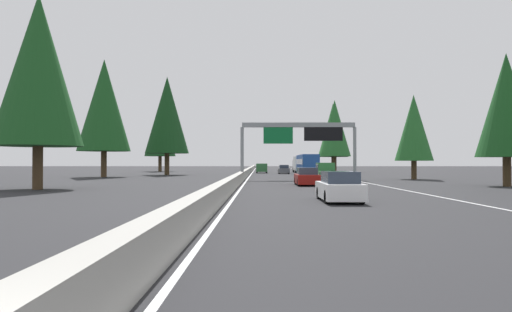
% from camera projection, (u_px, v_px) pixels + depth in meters
% --- Properties ---
extents(ground_plane, '(320.00, 320.00, 0.00)m').
position_uv_depth(ground_plane, '(248.00, 176.00, 61.53)').
color(ground_plane, '#262628').
extents(median_barrier, '(180.00, 0.56, 0.90)m').
position_uv_depth(median_barrier, '(249.00, 170.00, 81.54)').
color(median_barrier, '#9E9B93').
rests_on(median_barrier, ground).
extents(shoulder_stripe_right, '(160.00, 0.16, 0.01)m').
position_uv_depth(shoulder_stripe_right, '(323.00, 174.00, 71.43)').
color(shoulder_stripe_right, silver).
rests_on(shoulder_stripe_right, ground).
extents(shoulder_stripe_median, '(160.00, 0.16, 0.01)m').
position_uv_depth(shoulder_stripe_median, '(251.00, 174.00, 71.53)').
color(shoulder_stripe_median, silver).
rests_on(shoulder_stripe_median, ground).
extents(sign_gantry_overhead, '(0.50, 12.68, 6.25)m').
position_uv_depth(sign_gantry_overhead, '(300.00, 134.00, 49.71)').
color(sign_gantry_overhead, gray).
rests_on(sign_gantry_overhead, ground).
extents(sedan_mid_right, '(4.40, 1.80, 1.47)m').
position_uv_depth(sedan_mid_right, '(339.00, 187.00, 22.22)').
color(sedan_mid_right, white).
rests_on(sedan_mid_right, ground).
extents(sedan_near_center, '(4.40, 1.80, 1.47)m').
position_uv_depth(sedan_near_center, '(307.00, 177.00, 37.69)').
color(sedan_near_center, maroon).
rests_on(sedan_near_center, ground).
extents(pickup_far_right, '(5.60, 2.00, 1.86)m').
position_uv_depth(pickup_far_right, '(326.00, 171.00, 50.41)').
color(pickup_far_right, '#2D6B38').
rests_on(pickup_far_right, ground).
extents(minivan_distant_a, '(5.00, 1.95, 1.69)m').
position_uv_depth(minivan_distant_a, '(262.00, 168.00, 81.32)').
color(minivan_distant_a, '#2D6B38').
rests_on(minivan_distant_a, ground).
extents(bus_far_center, '(11.50, 2.55, 3.10)m').
position_uv_depth(bus_far_center, '(307.00, 163.00, 72.12)').
color(bus_far_center, '#1E4793').
rests_on(bus_far_center, ground).
extents(sedan_mid_left, '(4.40, 1.80, 1.47)m').
position_uv_depth(sedan_mid_left, '(284.00, 170.00, 76.13)').
color(sedan_mid_left, slate).
rests_on(sedan_mid_left, ground).
extents(box_truck_far_left, '(8.50, 2.40, 2.95)m').
position_uv_depth(box_truck_far_left, '(300.00, 164.00, 83.51)').
color(box_truck_far_left, white).
rests_on(box_truck_far_left, ground).
extents(conifer_right_near, '(4.67, 4.67, 10.61)m').
position_uv_depth(conifer_right_near, '(506.00, 105.00, 36.04)').
color(conifer_right_near, '#4C3823').
rests_on(conifer_right_near, ground).
extents(conifer_right_mid, '(4.17, 4.17, 9.47)m').
position_uv_depth(conifer_right_mid, '(414.00, 128.00, 50.74)').
color(conifer_right_mid, '#4C3823').
rests_on(conifer_right_mid, ground).
extents(conifer_right_far, '(5.95, 5.95, 13.53)m').
position_uv_depth(conifer_right_far, '(333.00, 130.00, 89.79)').
color(conifer_right_far, '#4C3823').
rests_on(conifer_right_far, ground).
extents(conifer_right_distant, '(6.10, 6.10, 13.86)m').
position_uv_depth(conifer_right_distant, '(335.00, 128.00, 87.01)').
color(conifer_right_distant, '#4C3823').
rests_on(conifer_right_distant, ground).
extents(conifer_left_foreground, '(6.10, 6.10, 13.85)m').
position_uv_depth(conifer_left_foreground, '(38.00, 70.00, 32.02)').
color(conifer_left_foreground, '#4C3823').
rests_on(conifer_left_foreground, ground).
extents(conifer_left_near, '(6.69, 6.69, 15.21)m').
position_uv_depth(conifer_left_near, '(104.00, 105.00, 58.47)').
color(conifer_left_near, '#4C3823').
rests_on(conifer_left_near, ground).
extents(conifer_left_mid, '(6.53, 6.53, 14.84)m').
position_uv_depth(conifer_left_mid, '(167.00, 115.00, 68.47)').
color(conifer_left_mid, '#4C3823').
rests_on(conifer_left_mid, ground).
extents(conifer_left_far, '(6.35, 6.35, 14.44)m').
position_uv_depth(conifer_left_far, '(160.00, 129.00, 94.13)').
color(conifer_left_far, '#4C3823').
rests_on(conifer_left_far, ground).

